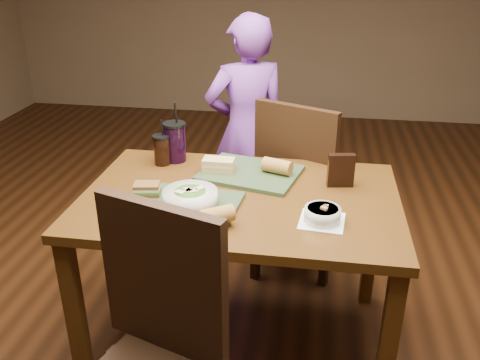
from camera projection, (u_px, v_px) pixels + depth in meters
name	position (u px, v px, depth m)	size (l,w,h in m)	color
ground	(240.00, 336.00, 2.41)	(6.00, 6.00, 0.00)	#381C0B
dining_table	(240.00, 215.00, 2.13)	(1.30, 0.85, 0.75)	#4C2D0F
chair_near	(157.00, 351.00, 1.55)	(0.56, 0.57, 1.01)	black
chair_far	(294.00, 182.00, 2.66)	(0.58, 0.59, 1.00)	black
diner	(246.00, 131.00, 3.02)	(0.50, 0.33, 1.36)	purple
tray_near	(184.00, 206.00, 1.99)	(0.42, 0.32, 0.02)	#2F4426
tray_far	(250.00, 173.00, 2.27)	(0.42, 0.32, 0.02)	#2F4426
salad_bowl	(190.00, 197.00, 1.96)	(0.21, 0.21, 0.07)	silver
soup_bowl	(322.00, 214.00, 1.88)	(0.18, 0.18, 0.07)	white
sandwich_near	(147.00, 189.00, 2.05)	(0.11, 0.09, 0.05)	#593819
sandwich_far	(219.00, 165.00, 2.27)	(0.14, 0.08, 0.06)	tan
baguette_near	(217.00, 215.00, 1.83)	(0.06, 0.06, 0.13)	#AD7533
baguette_far	(277.00, 166.00, 2.24)	(0.06, 0.06, 0.13)	#AD7533
cup_cola	(162.00, 150.00, 2.36)	(0.08, 0.08, 0.22)	black
cup_berry	(175.00, 142.00, 2.39)	(0.11, 0.11, 0.29)	black
chip_bag	(341.00, 170.00, 2.14)	(0.11, 0.03, 0.15)	black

